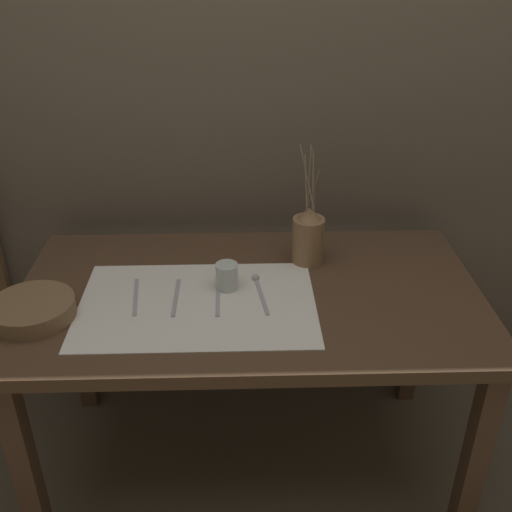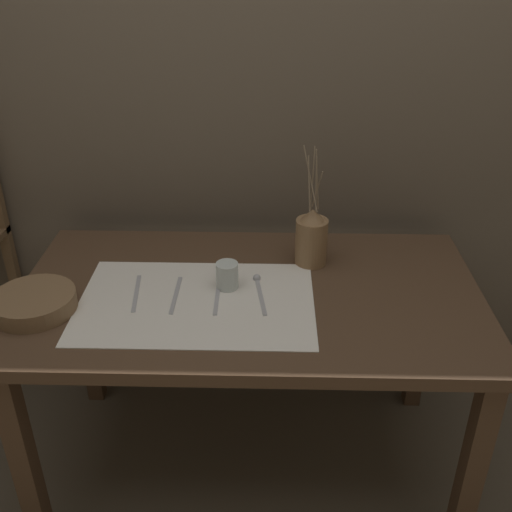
# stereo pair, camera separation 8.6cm
# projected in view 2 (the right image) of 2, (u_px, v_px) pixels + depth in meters

# --- Properties ---
(ground_plane) EXTENTS (12.00, 12.00, 0.00)m
(ground_plane) POSITION_uv_depth(u_px,v_px,m) (250.00, 461.00, 2.16)
(ground_plane) COLOR brown
(stone_wall_back) EXTENTS (7.00, 0.06, 2.40)m
(stone_wall_back) POSITION_uv_depth(u_px,v_px,m) (254.00, 92.00, 2.01)
(stone_wall_back) COLOR brown
(stone_wall_back) RESTS_ON ground_plane
(wooden_table) EXTENTS (1.40, 0.78, 0.73)m
(wooden_table) POSITION_uv_depth(u_px,v_px,m) (250.00, 315.00, 1.85)
(wooden_table) COLOR #4C3523
(wooden_table) RESTS_ON ground_plane
(linen_cloth) EXTENTS (0.69, 0.45, 0.00)m
(linen_cloth) POSITION_uv_depth(u_px,v_px,m) (196.00, 302.00, 1.75)
(linen_cloth) COLOR white
(linen_cloth) RESTS_ON wooden_table
(pitcher_with_flowers) EXTENTS (0.10, 0.10, 0.39)m
(pitcher_with_flowers) POSITION_uv_depth(u_px,v_px,m) (311.00, 238.00, 1.91)
(pitcher_with_flowers) COLOR olive
(pitcher_with_flowers) RESTS_ON wooden_table
(wooden_bowl) EXTENTS (0.24, 0.24, 0.05)m
(wooden_bowl) POSITION_uv_depth(u_px,v_px,m) (34.00, 303.00, 1.70)
(wooden_bowl) COLOR brown
(wooden_bowl) RESTS_ON wooden_table
(glass_tumbler_near) EXTENTS (0.07, 0.07, 0.08)m
(glass_tumbler_near) POSITION_uv_depth(u_px,v_px,m) (227.00, 275.00, 1.80)
(glass_tumbler_near) COLOR silver
(glass_tumbler_near) RESTS_ON wooden_table
(knife_center) EXTENTS (0.03, 0.20, 0.00)m
(knife_center) POSITION_uv_depth(u_px,v_px,m) (136.00, 293.00, 1.78)
(knife_center) COLOR #A8A8AD
(knife_center) RESTS_ON wooden_table
(fork_inner) EXTENTS (0.01, 0.20, 0.00)m
(fork_inner) POSITION_uv_depth(u_px,v_px,m) (176.00, 295.00, 1.77)
(fork_inner) COLOR #A8A8AD
(fork_inner) RESTS_ON wooden_table
(fork_outer) EXTENTS (0.01, 0.20, 0.00)m
(fork_outer) POSITION_uv_depth(u_px,v_px,m) (217.00, 296.00, 1.77)
(fork_outer) COLOR #A8A8AD
(fork_outer) RESTS_ON wooden_table
(spoon_outer) EXTENTS (0.05, 0.21, 0.02)m
(spoon_outer) POSITION_uv_depth(u_px,v_px,m) (258.00, 285.00, 1.82)
(spoon_outer) COLOR #A8A8AD
(spoon_outer) RESTS_ON wooden_table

